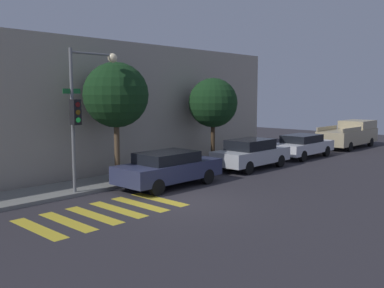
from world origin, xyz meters
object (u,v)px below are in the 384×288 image
(sedan_far_end, at_px, (302,145))
(tree_near_corner, at_px, (116,95))
(tree_midblock, at_px, (213,103))
(sedan_near_corner, at_px, (169,168))
(pickup_truck, at_px, (350,134))
(sedan_middle, at_px, (251,153))
(traffic_light_pole, at_px, (84,100))

(sedan_far_end, xyz_separation_m, tree_near_corner, (-11.64, 2.23, 2.92))
(tree_near_corner, xyz_separation_m, tree_midblock, (6.20, -0.00, -0.41))
(sedan_near_corner, relative_size, tree_near_corner, 0.90)
(pickup_truck, bearing_deg, sedan_middle, 180.00)
(traffic_light_pole, bearing_deg, pickup_truck, -3.55)
(sedan_far_end, height_order, pickup_truck, pickup_truck)
(tree_near_corner, bearing_deg, sedan_near_corner, -69.22)
(sedan_middle, relative_size, sedan_far_end, 0.98)
(sedan_near_corner, distance_m, tree_near_corner, 3.75)
(sedan_near_corner, bearing_deg, sedan_middle, 0.00)
(tree_near_corner, bearing_deg, sedan_far_end, -10.84)
(sedan_near_corner, height_order, tree_midblock, tree_midblock)
(sedan_middle, relative_size, tree_midblock, 0.98)
(pickup_truck, bearing_deg, sedan_near_corner, 180.00)
(tree_midblock, bearing_deg, tree_near_corner, 180.00)
(traffic_light_pole, distance_m, pickup_truck, 20.64)
(sedan_middle, bearing_deg, tree_near_corner, 161.10)
(traffic_light_pole, height_order, sedan_near_corner, traffic_light_pole)
(sedan_far_end, relative_size, pickup_truck, 0.79)
(sedan_near_corner, xyz_separation_m, sedan_middle, (5.67, 0.00, 0.02))
(sedan_far_end, bearing_deg, sedan_middle, 180.00)
(sedan_near_corner, bearing_deg, pickup_truck, 0.00)
(traffic_light_pole, bearing_deg, tree_midblock, 6.55)
(sedan_middle, relative_size, pickup_truck, 0.77)
(pickup_truck, distance_m, tree_near_corner, 18.62)
(sedan_near_corner, xyz_separation_m, tree_near_corner, (-0.85, 2.23, 2.89))
(sedan_far_end, bearing_deg, pickup_truck, 0.00)
(tree_near_corner, bearing_deg, tree_midblock, -0.00)
(sedan_near_corner, bearing_deg, traffic_light_pole, 157.07)
(tree_midblock, bearing_deg, sedan_near_corner, -157.40)
(traffic_light_pole, relative_size, pickup_truck, 0.92)
(traffic_light_pole, xyz_separation_m, tree_near_corner, (2.16, 0.96, 0.17))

